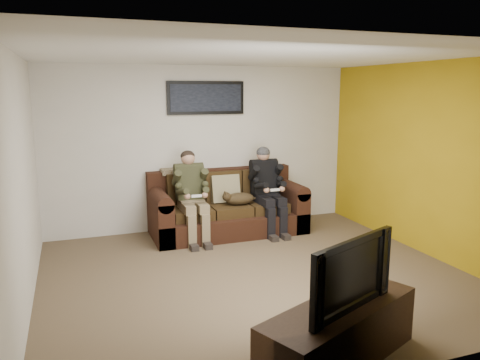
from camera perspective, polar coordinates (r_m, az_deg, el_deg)
name	(u,v)px	position (r m, az deg, el deg)	size (l,w,h in m)	color
floor	(255,275)	(5.82, 1.86, -11.50)	(5.00, 5.00, 0.00)	brown
ceiling	(257,55)	(5.40, 2.03, 14.95)	(5.00, 5.00, 0.00)	silver
wall_back	(204,148)	(7.57, -4.45, 3.89)	(5.00, 5.00, 0.00)	beige
wall_front	(372,219)	(3.52, 15.79, -4.60)	(5.00, 5.00, 0.00)	beige
wall_left	(21,185)	(5.10, -25.12, -0.51)	(4.50, 4.50, 0.00)	beige
wall_right	(428,159)	(6.79, 21.91, 2.34)	(4.50, 4.50, 0.00)	beige
accent_wall_right	(427,159)	(6.79, 21.85, 2.33)	(4.50, 4.50, 0.00)	#B08C11
sofa	(226,209)	(7.42, -1.68, -3.56)	(2.37, 1.02, 0.97)	black
throw_pillow	(225,189)	(7.39, -1.81, -1.05)	(0.45, 0.13, 0.43)	#91855F
throw_blanket	(177,171)	(7.39, -7.75, 1.07)	(0.49, 0.24, 0.09)	gray
person_left	(191,190)	(6.98, -5.96, -1.25)	(0.51, 0.87, 1.33)	#837152
person_right	(267,184)	(7.37, 3.32, -0.54)	(0.51, 0.86, 1.34)	black
cat	(239,198)	(7.22, -0.18, -2.27)	(0.66, 0.26, 0.24)	#46341B
framed_poster	(206,98)	(7.50, -4.16, 9.96)	(1.25, 0.05, 0.52)	black
tv_stand	(339,334)	(4.13, 12.01, -17.87)	(1.56, 0.50, 0.49)	black
television	(342,272)	(3.90, 12.33, -10.85)	(1.03, 0.14, 0.59)	black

